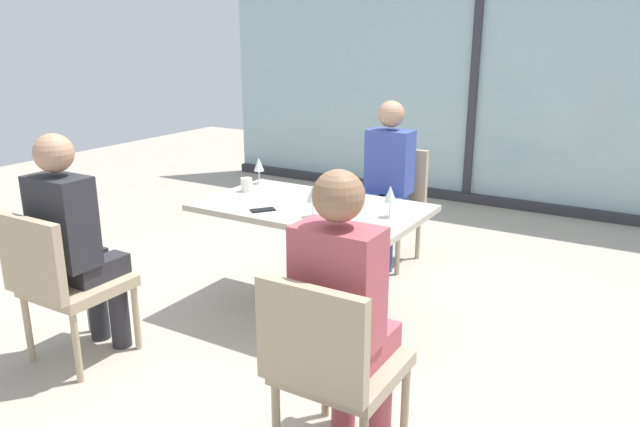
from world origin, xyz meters
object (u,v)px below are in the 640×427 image
(person_front_left, at_px, (74,236))
(wine_glass_3, at_px, (259,165))
(chair_front_left, at_px, (61,279))
(handbag_0, at_px, (358,258))
(coffee_cup, at_px, (246,185))
(person_near_window, at_px, (386,176))
(wine_glass_0, at_px, (313,194))
(person_front_right, at_px, (345,304))
(chair_near_window, at_px, (391,198))
(chair_front_right, at_px, (331,361))
(wine_glass_2, at_px, (349,188))
(dining_table_main, at_px, (312,234))
(cell_phone_on_table, at_px, (263,210))
(wine_glass_1, at_px, (390,195))

(person_front_left, height_order, wine_glass_3, person_front_left)
(chair_front_left, bearing_deg, handbag_0, 68.04)
(coffee_cup, bearing_deg, chair_front_left, -102.22)
(person_near_window, height_order, wine_glass_0, person_near_window)
(person_front_right, bearing_deg, chair_near_window, 109.83)
(chair_front_right, distance_m, person_near_window, 2.43)
(chair_near_window, distance_m, wine_glass_2, 1.25)
(dining_table_main, bearing_deg, handbag_0, 93.73)
(handbag_0, bearing_deg, cell_phone_on_table, -109.16)
(handbag_0, bearing_deg, chair_front_right, -76.80)
(dining_table_main, height_order, chair_near_window, chair_near_window)
(coffee_cup, bearing_deg, dining_table_main, -6.84)
(wine_glass_1, distance_m, wine_glass_3, 1.15)
(dining_table_main, height_order, person_front_left, person_front_left)
(chair_front_right, bearing_deg, handbag_0, 114.34)
(cell_phone_on_table, bearing_deg, handbag_0, 119.26)
(coffee_cup, bearing_deg, chair_near_window, 64.06)
(chair_front_left, xyz_separation_m, coffee_cup, (0.27, 1.26, 0.28))
(person_near_window, relative_size, person_front_left, 1.00)
(chair_front_left, xyz_separation_m, person_front_right, (1.64, 0.11, 0.20))
(person_front_left, height_order, wine_glass_0, person_front_left)
(person_front_right, distance_m, wine_glass_3, 1.98)
(person_front_right, relative_size, coffee_cup, 14.00)
(person_front_right, bearing_deg, wine_glass_3, 136.17)
(person_front_left, distance_m, wine_glass_3, 1.39)
(wine_glass_3, distance_m, handbag_0, 1.01)
(chair_near_window, height_order, person_front_right, person_front_right)
(wine_glass_3, bearing_deg, chair_front_left, -98.26)
(wine_glass_3, xyz_separation_m, cell_phone_on_table, (0.42, -0.54, -0.13))
(chair_front_left, distance_m, handbag_0, 2.10)
(chair_near_window, bearing_deg, wine_glass_2, -78.09)
(person_front_left, bearing_deg, wine_glass_0, 42.48)
(dining_table_main, relative_size, chair_front_right, 1.57)
(dining_table_main, relative_size, wine_glass_2, 7.40)
(wine_glass_0, bearing_deg, handbag_0, 101.08)
(dining_table_main, distance_m, wine_glass_1, 0.61)
(wine_glass_2, bearing_deg, dining_table_main, -174.40)
(wine_glass_0, xyz_separation_m, wine_glass_1, (0.38, 0.22, 0.00))
(chair_front_left, height_order, person_front_left, person_front_left)
(wine_glass_1, height_order, cell_phone_on_table, wine_glass_1)
(chair_near_window, height_order, handbag_0, chair_near_window)
(chair_front_right, relative_size, person_near_window, 0.69)
(wine_glass_2, relative_size, cell_phone_on_table, 1.28)
(chair_front_right, relative_size, wine_glass_0, 4.70)
(dining_table_main, relative_size, chair_front_left, 1.57)
(chair_front_right, relative_size, person_front_left, 0.69)
(person_near_window, relative_size, wine_glass_2, 6.81)
(dining_table_main, distance_m, person_front_right, 1.37)
(wine_glass_1, bearing_deg, wine_glass_3, 166.27)
(wine_glass_1, relative_size, handbag_0, 0.62)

